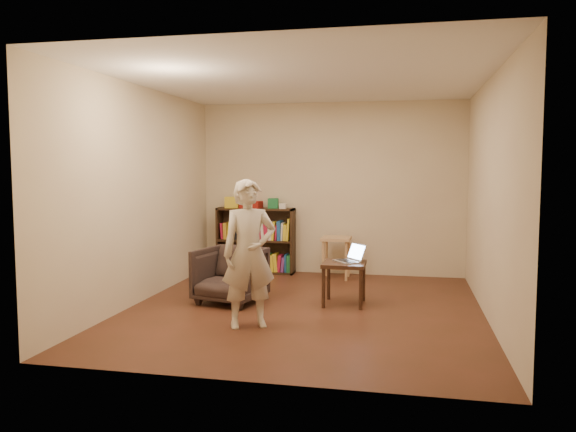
% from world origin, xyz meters
% --- Properties ---
extents(floor, '(4.50, 4.50, 0.00)m').
position_xyz_m(floor, '(0.00, 0.00, 0.00)').
color(floor, '#432615').
rests_on(floor, ground).
extents(ceiling, '(4.50, 4.50, 0.00)m').
position_xyz_m(ceiling, '(0.00, 0.00, 2.60)').
color(ceiling, white).
rests_on(ceiling, wall_back).
extents(wall_back, '(4.00, 0.00, 4.00)m').
position_xyz_m(wall_back, '(0.00, 2.25, 1.30)').
color(wall_back, beige).
rests_on(wall_back, floor).
extents(wall_left, '(0.00, 4.50, 4.50)m').
position_xyz_m(wall_left, '(-2.00, 0.00, 1.30)').
color(wall_left, beige).
rests_on(wall_left, floor).
extents(wall_right, '(0.00, 4.50, 4.50)m').
position_xyz_m(wall_right, '(2.00, 0.00, 1.30)').
color(wall_right, beige).
rests_on(wall_right, floor).
extents(bookshelf, '(1.20, 0.30, 1.00)m').
position_xyz_m(bookshelf, '(-1.14, 2.09, 0.44)').
color(bookshelf, black).
rests_on(bookshelf, floor).
extents(box_yellow, '(0.23, 0.18, 0.17)m').
position_xyz_m(box_yellow, '(-1.51, 2.05, 1.09)').
color(box_yellow, yellow).
rests_on(box_yellow, bookshelf).
extents(red_cloth, '(0.33, 0.26, 0.11)m').
position_xyz_m(red_cloth, '(-1.21, 2.07, 1.05)').
color(red_cloth, maroon).
rests_on(red_cloth, bookshelf).
extents(box_green, '(0.17, 0.17, 0.15)m').
position_xyz_m(box_green, '(-0.86, 2.11, 1.08)').
color(box_green, '#1D6F3A').
rests_on(box_green, bookshelf).
extents(box_white, '(0.10, 0.10, 0.08)m').
position_xyz_m(box_white, '(-0.70, 2.05, 1.04)').
color(box_white, silver).
rests_on(box_white, bookshelf).
extents(stool, '(0.42, 0.42, 0.61)m').
position_xyz_m(stool, '(0.14, 1.87, 0.49)').
color(stool, tan).
rests_on(stool, floor).
extents(armchair, '(0.86, 0.88, 0.67)m').
position_xyz_m(armchair, '(-0.93, 0.13, 0.33)').
color(armchair, '#312420').
rests_on(armchair, floor).
extents(side_table, '(0.50, 0.50, 0.51)m').
position_xyz_m(side_table, '(0.42, 0.32, 0.42)').
color(side_table, black).
rests_on(side_table, floor).
extents(laptop, '(0.42, 0.42, 0.22)m').
position_xyz_m(laptop, '(0.50, 0.37, 0.56)').
color(laptop, silver).
rests_on(laptop, side_table).
extents(person, '(0.65, 0.57, 1.51)m').
position_xyz_m(person, '(-0.42, -0.81, 0.75)').
color(person, beige).
rests_on(person, floor).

